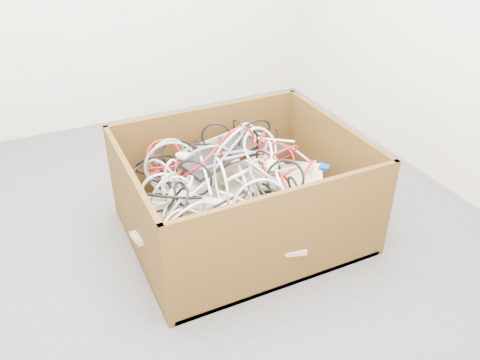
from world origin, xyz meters
name	(u,v)px	position (x,y,z in m)	size (l,w,h in m)	color
ground	(192,232)	(0.00, 0.00, 0.00)	(3.00, 3.00, 0.00)	#49494B
cardboard_box	(239,210)	(0.22, -0.11, 0.14)	(1.09, 0.91, 0.52)	#402810
keyboard_pile	(242,185)	(0.24, -0.09, 0.28)	(0.98, 0.86, 0.32)	#CABA8E
mice_scatter	(236,174)	(0.19, -0.14, 0.37)	(0.76, 0.58, 0.17)	beige
power_strip_left	(196,180)	(0.01, -0.08, 0.36)	(0.33, 0.06, 0.04)	silver
power_strip_right	(201,202)	(-0.02, -0.22, 0.33)	(0.29, 0.06, 0.04)	silver
vga_plug	(324,167)	(0.63, -0.21, 0.34)	(0.04, 0.04, 0.02)	#0B33AB
cable_tangle	(217,172)	(0.10, -0.12, 0.40)	(0.99, 0.83, 0.43)	black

